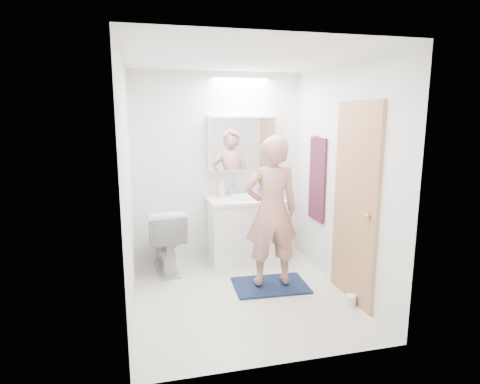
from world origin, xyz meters
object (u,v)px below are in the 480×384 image
object	(u,v)px
toothbrush_cup	(261,192)
soap_bottle_a	(221,188)
person	(271,211)
medicine_cabinet	(242,143)
toilet_paper_roll	(350,300)
toilet	(165,239)
vanity_cabinet	(245,231)
soap_bottle_b	(233,189)

from	to	relation	value
toothbrush_cup	soap_bottle_a	bearing A→B (deg)	-178.92
toothbrush_cup	person	bearing A→B (deg)	-100.42
medicine_cabinet	toilet_paper_roll	distance (m)	2.33
medicine_cabinet	toilet	xyz separation A→B (m)	(-1.03, -0.33, -1.11)
vanity_cabinet	soap_bottle_b	world-z (taller)	soap_bottle_b
vanity_cabinet	person	world-z (taller)	person
vanity_cabinet	toilet	xyz separation A→B (m)	(-1.02, -0.11, 0.00)
soap_bottle_b	toilet	bearing A→B (deg)	-161.93
medicine_cabinet	toothbrush_cup	world-z (taller)	medicine_cabinet
soap_bottle_b	toothbrush_cup	world-z (taller)	soap_bottle_b
toilet	toothbrush_cup	bearing A→B (deg)	-172.72
person	soap_bottle_b	bearing A→B (deg)	-77.05
vanity_cabinet	soap_bottle_b	xyz separation A→B (m)	(-0.12, 0.18, 0.52)
toilet	toothbrush_cup	xyz separation A→B (m)	(1.28, 0.28, 0.47)
toilet	medicine_cabinet	bearing A→B (deg)	-167.38
person	soap_bottle_b	xyz separation A→B (m)	(-0.19, 1.05, 0.06)
person	soap_bottle_b	size ratio (longest dim) A/B	8.73
vanity_cabinet	toothbrush_cup	distance (m)	0.56
vanity_cabinet	medicine_cabinet	size ratio (longest dim) A/B	1.02
soap_bottle_b	toilet_paper_roll	bearing A→B (deg)	-63.32
medicine_cabinet	person	world-z (taller)	medicine_cabinet
vanity_cabinet	soap_bottle_b	bearing A→B (deg)	123.69
toilet	person	xyz separation A→B (m)	(1.09, -0.75, 0.46)
toilet	toilet_paper_roll	size ratio (longest dim) A/B	7.14
medicine_cabinet	soap_bottle_b	bearing A→B (deg)	-166.83
medicine_cabinet	soap_bottle_a	size ratio (longest dim) A/B	3.71
person	toilet	bearing A→B (deg)	-31.68
toilet	toothbrush_cup	distance (m)	1.39
medicine_cabinet	person	size ratio (longest dim) A/B	0.55
toothbrush_cup	soap_bottle_b	bearing A→B (deg)	176.95
toothbrush_cup	toilet_paper_roll	size ratio (longest dim) A/B	0.88
toothbrush_cup	toilet_paper_roll	world-z (taller)	toothbrush_cup
vanity_cabinet	medicine_cabinet	bearing A→B (deg)	87.78
person	toilet_paper_roll	bearing A→B (deg)	139.64
toilet_paper_roll	medicine_cabinet	bearing A→B (deg)	112.64
toilet_paper_roll	toothbrush_cup	bearing A→B (deg)	105.57
soap_bottle_a	medicine_cabinet	bearing A→B (deg)	11.91
soap_bottle_a	toilet_paper_roll	size ratio (longest dim) A/B	2.16
person	soap_bottle_a	xyz separation A→B (m)	(-0.34, 1.02, 0.09)
toilet	toilet_paper_roll	world-z (taller)	toilet
toilet	person	world-z (taller)	person
soap_bottle_a	toothbrush_cup	bearing A→B (deg)	1.08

